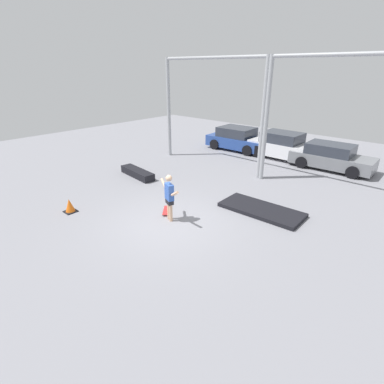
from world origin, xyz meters
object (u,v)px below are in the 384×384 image
(traffic_cone, at_px, (70,206))
(skateboarder, at_px, (169,196))
(grind_box, at_px, (137,173))
(parked_car_grey, at_px, (331,157))
(parked_car_white, at_px, (283,146))
(skateboard, at_px, (166,210))
(manual_pad, at_px, (261,210))
(parked_car_blue, at_px, (238,139))

(traffic_cone, bearing_deg, skateboarder, 32.19)
(grind_box, distance_m, parked_car_grey, 10.05)
(parked_car_white, bearing_deg, traffic_cone, -100.76)
(grind_box, distance_m, parked_car_white, 8.65)
(skateboarder, bearing_deg, grind_box, 176.34)
(skateboarder, xyz_separation_m, traffic_cone, (-3.23, -2.03, -0.69))
(parked_car_white, xyz_separation_m, parked_car_grey, (2.81, -0.21, -0.09))
(skateboard, relative_size, parked_car_white, 0.18)
(parked_car_white, bearing_deg, grind_box, -114.77)
(manual_pad, xyz_separation_m, traffic_cone, (-5.29, -4.76, 0.17))
(manual_pad, relative_size, traffic_cone, 5.99)
(parked_car_grey, bearing_deg, skateboard, -107.32)
(skateboarder, distance_m, parked_car_grey, 9.89)
(traffic_cone, bearing_deg, manual_pad, 42.00)
(manual_pad, xyz_separation_m, parked_car_grey, (0.10, 6.92, 0.57))
(parked_car_white, bearing_deg, parked_car_blue, -177.20)
(parked_car_blue, bearing_deg, skateboarder, -70.99)
(grind_box, height_order, parked_car_grey, parked_car_grey)
(parked_car_grey, relative_size, traffic_cone, 8.04)
(skateboard, relative_size, grind_box, 0.32)
(traffic_cone, bearing_deg, parked_car_grey, 65.23)
(grind_box, relative_size, parked_car_white, 0.57)
(parked_car_blue, relative_size, parked_car_white, 1.00)
(skateboard, bearing_deg, parked_car_blue, 158.49)
(skateboarder, distance_m, grind_box, 5.00)
(parked_car_white, distance_m, traffic_cone, 12.17)
(grind_box, xyz_separation_m, parked_car_grey, (6.63, 7.54, 0.46))
(parked_car_blue, bearing_deg, grind_box, -97.28)
(grind_box, relative_size, traffic_cone, 4.43)
(parked_car_blue, height_order, parked_car_grey, parked_car_blue)
(manual_pad, bearing_deg, traffic_cone, -138.00)
(manual_pad, relative_size, parked_car_blue, 0.76)
(skateboarder, xyz_separation_m, parked_car_white, (-0.65, 9.86, -0.21))
(skateboarder, xyz_separation_m, manual_pad, (2.06, 2.73, -0.86))
(parked_car_white, height_order, parked_car_grey, parked_car_white)
(parked_car_grey, bearing_deg, traffic_cone, -115.81)
(skateboarder, relative_size, skateboard, 2.31)
(parked_car_white, distance_m, parked_car_grey, 2.82)
(skateboarder, relative_size, traffic_cone, 3.30)
(parked_car_blue, bearing_deg, traffic_cone, -89.43)
(parked_car_blue, bearing_deg, manual_pad, -52.47)
(grind_box, height_order, manual_pad, grind_box)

